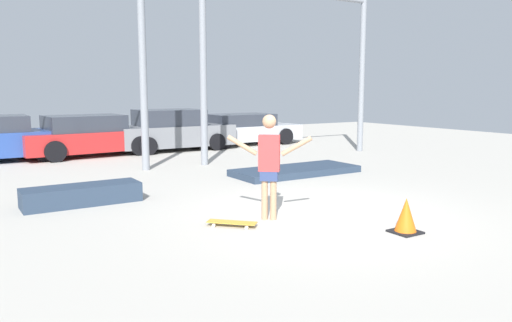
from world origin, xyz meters
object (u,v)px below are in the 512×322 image
object	(u,v)px
grind_box	(82,195)
parked_car_red	(89,136)
parked_car_silver	(243,129)
skateboarder	(269,160)
skateboard	(232,223)
traffic_cone	(406,216)
manual_pad	(296,171)
parked_car_grey	(172,131)

from	to	relation	value
grind_box	parked_car_red	world-z (taller)	parked_car_red
parked_car_red	parked_car_silver	xyz separation A→B (m)	(5.98, 0.20, -0.05)
skateboarder	grind_box	world-z (taller)	skateboarder
skateboard	parked_car_silver	xyz separation A→B (m)	(6.20, 10.11, 0.53)
grind_box	parked_car_silver	bearing A→B (deg)	42.70
parked_car_red	traffic_cone	world-z (taller)	parked_car_red
manual_pad	parked_car_grey	bearing A→B (deg)	95.89
parked_car_grey	parked_car_silver	size ratio (longest dim) A/B	0.92
manual_pad	parked_car_grey	size ratio (longest dim) A/B	0.80
traffic_cone	grind_box	bearing A→B (deg)	129.13
skateboarder	traffic_cone	bearing A→B (deg)	-12.95
skateboarder	grind_box	distance (m)	3.78
parked_car_grey	traffic_cone	world-z (taller)	parked_car_grey
parked_car_grey	parked_car_silver	xyz separation A→B (m)	(3.05, 0.19, -0.10)
skateboarder	skateboard	distance (m)	1.21
parked_car_silver	traffic_cone	size ratio (longest dim) A/B	8.28
skateboarder	parked_car_grey	size ratio (longest dim) A/B	0.43
skateboard	traffic_cone	world-z (taller)	traffic_cone
manual_pad	traffic_cone	size ratio (longest dim) A/B	6.13
skateboard	parked_car_silver	bearing A→B (deg)	103.98
skateboard	parked_car_silver	size ratio (longest dim) A/B	0.16
skateboard	parked_car_grey	distance (m)	10.43
skateboarder	manual_pad	world-z (taller)	skateboarder
manual_pad	parked_car_silver	size ratio (longest dim) A/B	0.74
parked_car_red	parked_car_silver	size ratio (longest dim) A/B	0.99
parked_car_red	grind_box	bearing A→B (deg)	-108.52
skateboard	parked_car_grey	world-z (taller)	parked_car_grey
skateboard	grind_box	xyz separation A→B (m)	(-1.65, 2.86, 0.12)
parked_car_grey	skateboard	bearing A→B (deg)	-106.38
skateboarder	grind_box	xyz separation A→B (m)	(-2.40, 2.81, -0.83)
parked_car_grey	traffic_cone	size ratio (longest dim) A/B	7.66
skateboarder	parked_car_grey	bearing A→B (deg)	116.38
parked_car_silver	parked_car_red	bearing A→B (deg)	-178.74
parked_car_red	parked_car_grey	size ratio (longest dim) A/B	1.07
manual_pad	grind_box	bearing A→B (deg)	-173.93
skateboarder	grind_box	size ratio (longest dim) A/B	0.82
manual_pad	parked_car_red	xyz separation A→B (m)	(-3.60, 6.47, 0.56)
parked_car_grey	traffic_cone	bearing A→B (deg)	-94.07
grind_box	parked_car_red	size ratio (longest dim) A/B	0.49
grind_box	parked_car_grey	bearing A→B (deg)	55.75
skateboarder	manual_pad	bearing A→B (deg)	87.87
skateboarder	parked_car_grey	xyz separation A→B (m)	(2.41, 9.87, -0.32)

